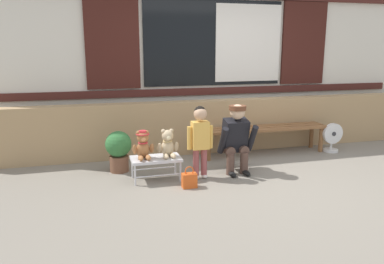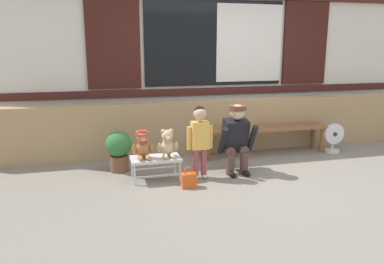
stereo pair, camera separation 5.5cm
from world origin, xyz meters
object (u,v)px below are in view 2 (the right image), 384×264
small_display_bench (156,160)px  adult_crouching (236,138)px  teddy_bear_with_hat (143,145)px  potted_plant (119,149)px  child_standing (200,134)px  wooden_bench_long (264,131)px  handbag_on_ground (189,180)px  floor_fan (333,138)px  teddy_bear_plain (168,144)px

small_display_bench → adult_crouching: adult_crouching is taller
teddy_bear_with_hat → potted_plant: (-0.28, 0.47, -0.15)m
child_standing → potted_plant: child_standing is taller
wooden_bench_long → potted_plant: (-2.32, -0.30, -0.05)m
handbag_on_ground → small_display_bench: bearing=131.5°
wooden_bench_long → child_standing: (-1.32, -0.86, 0.22)m
teddy_bear_with_hat → floor_fan: (3.18, 0.57, -0.23)m
wooden_bench_long → handbag_on_ground: 1.95m
teddy_bear_plain → handbag_on_ground: (0.18, -0.39, -0.37)m
small_display_bench → potted_plant: potted_plant is taller
teddy_bear_with_hat → adult_crouching: 1.27m
wooden_bench_long → floor_fan: floor_fan is taller
adult_crouching → handbag_on_ground: 0.95m
teddy_bear_with_hat → handbag_on_ground: teddy_bear_with_hat is taller
child_standing → wooden_bench_long: bearing=33.1°
adult_crouching → handbag_on_ground: size_ratio=3.49×
small_display_bench → teddy_bear_with_hat: (-0.16, 0.00, 0.21)m
adult_crouching → handbag_on_ground: bearing=-152.1°
child_standing → teddy_bear_plain: bearing=168.0°
small_display_bench → teddy_bear_plain: bearing=0.5°
teddy_bear_with_hat → wooden_bench_long: bearing=20.6°
wooden_bench_long → floor_fan: 1.16m
small_display_bench → handbag_on_ground: size_ratio=2.35×
small_display_bench → teddy_bear_plain: (0.16, 0.00, 0.20)m
small_display_bench → handbag_on_ground: bearing=-48.5°
teddy_bear_plain → handbag_on_ground: 0.57m
floor_fan → child_standing: bearing=-165.0°
handbag_on_ground → wooden_bench_long: bearing=36.9°
handbag_on_ground → floor_fan: 2.85m
wooden_bench_long → small_display_bench: wooden_bench_long is taller
wooden_bench_long → teddy_bear_plain: 1.89m
child_standing → potted_plant: size_ratio=1.68×
small_display_bench → adult_crouching: bearing=1.1°
wooden_bench_long → handbag_on_ground: bearing=-143.1°
adult_crouching → floor_fan: 2.00m
wooden_bench_long → small_display_bench: size_ratio=3.28×
child_standing → adult_crouching: 0.57m
small_display_bench → floor_fan: (3.02, 0.57, -0.03)m
child_standing → handbag_on_ground: 0.62m
wooden_bench_long → adult_crouching: size_ratio=2.21×
child_standing → floor_fan: (2.45, 0.66, -0.35)m
small_display_bench → child_standing: (0.57, -0.09, 0.33)m
floor_fan → teddy_bear_plain: bearing=-168.8°
wooden_bench_long → small_display_bench: 2.04m
handbag_on_ground → adult_crouching: bearing=27.9°
teddy_bear_with_hat → potted_plant: 0.57m
handbag_on_ground → floor_fan: size_ratio=0.57×
small_display_bench → teddy_bear_with_hat: 0.26m
adult_crouching → potted_plant: bearing=163.7°
adult_crouching → handbag_on_ground: (-0.77, -0.41, -0.38)m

